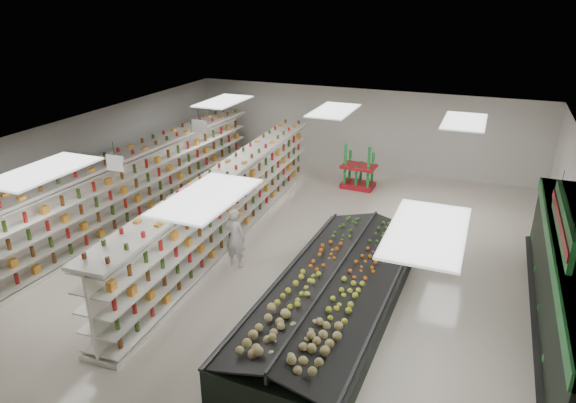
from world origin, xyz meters
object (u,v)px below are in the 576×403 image
at_px(shopper_background, 246,176).
at_px(gondola_center, 229,206).
at_px(gondola_left, 136,187).
at_px(produce_island, 335,293).
at_px(soda_endcap, 359,168).
at_px(shopper_main, 235,238).

bearing_deg(shopper_background, gondola_center, -132.77).
bearing_deg(gondola_left, produce_island, -18.34).
bearing_deg(produce_island, gondola_center, 146.82).
xyz_separation_m(gondola_center, soda_endcap, (2.48, 5.29, -0.21)).
bearing_deg(gondola_center, shopper_background, 104.28).
xyz_separation_m(gondola_left, produce_island, (7.38, -2.79, -0.52)).
distance_m(gondola_center, soda_endcap, 5.85).
bearing_deg(gondola_center, shopper_main, -60.41).
height_order(gondola_left, shopper_main, gondola_left).
bearing_deg(soda_endcap, gondola_left, -139.02).
bearing_deg(gondola_left, soda_endcap, 43.33).
relative_size(gondola_left, shopper_background, 7.82).
relative_size(produce_island, soda_endcap, 4.68).
bearing_deg(shopper_background, shopper_main, -126.97).
height_order(soda_endcap, shopper_background, shopper_background).
distance_m(gondola_center, produce_island, 4.78).
bearing_deg(soda_endcap, gondola_center, -115.16).
distance_m(gondola_left, shopper_background, 3.67).
xyz_separation_m(produce_island, shopper_main, (-3.02, 1.08, 0.32)).
xyz_separation_m(gondola_center, shopper_main, (0.96, -1.53, -0.15)).
bearing_deg(soda_endcap, produce_island, -79.23).
distance_m(soda_endcap, shopper_main, 6.98).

